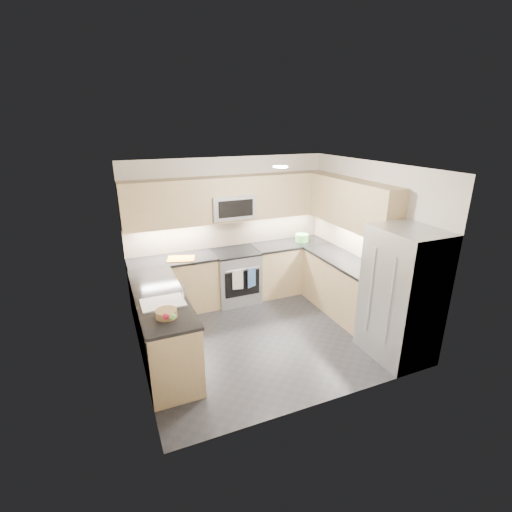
% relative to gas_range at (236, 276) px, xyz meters
% --- Properties ---
extents(floor, '(3.60, 3.20, 0.00)m').
position_rel_gas_range_xyz_m(floor, '(0.00, -1.28, -0.46)').
color(floor, '#25262B').
rests_on(floor, ground).
extents(ceiling, '(3.60, 3.20, 0.02)m').
position_rel_gas_range_xyz_m(ceiling, '(0.00, -1.28, 2.04)').
color(ceiling, beige).
rests_on(ceiling, wall_back).
extents(wall_back, '(3.60, 0.02, 2.50)m').
position_rel_gas_range_xyz_m(wall_back, '(0.00, 0.32, 0.79)').
color(wall_back, beige).
rests_on(wall_back, floor).
extents(wall_front, '(3.60, 0.02, 2.50)m').
position_rel_gas_range_xyz_m(wall_front, '(0.00, -2.88, 0.79)').
color(wall_front, beige).
rests_on(wall_front, floor).
extents(wall_left, '(0.02, 3.20, 2.50)m').
position_rel_gas_range_xyz_m(wall_left, '(-1.80, -1.28, 0.79)').
color(wall_left, beige).
rests_on(wall_left, floor).
extents(wall_right, '(0.02, 3.20, 2.50)m').
position_rel_gas_range_xyz_m(wall_right, '(1.80, -1.28, 0.79)').
color(wall_right, beige).
rests_on(wall_right, floor).
extents(base_cab_back_left, '(1.42, 0.60, 0.90)m').
position_rel_gas_range_xyz_m(base_cab_back_left, '(-1.09, 0.02, -0.01)').
color(base_cab_back_left, tan).
rests_on(base_cab_back_left, floor).
extents(base_cab_back_right, '(1.42, 0.60, 0.90)m').
position_rel_gas_range_xyz_m(base_cab_back_right, '(1.09, 0.02, -0.01)').
color(base_cab_back_right, tan).
rests_on(base_cab_back_right, floor).
extents(base_cab_right, '(0.60, 1.70, 0.90)m').
position_rel_gas_range_xyz_m(base_cab_right, '(1.50, -1.12, -0.01)').
color(base_cab_right, tan).
rests_on(base_cab_right, floor).
extents(base_cab_peninsula, '(0.60, 2.00, 0.90)m').
position_rel_gas_range_xyz_m(base_cab_peninsula, '(-1.50, -1.28, -0.01)').
color(base_cab_peninsula, tan).
rests_on(base_cab_peninsula, floor).
extents(countertop_back_left, '(1.42, 0.63, 0.04)m').
position_rel_gas_range_xyz_m(countertop_back_left, '(-1.09, 0.02, 0.47)').
color(countertop_back_left, black).
rests_on(countertop_back_left, base_cab_back_left).
extents(countertop_back_right, '(1.42, 0.63, 0.04)m').
position_rel_gas_range_xyz_m(countertop_back_right, '(1.09, 0.02, 0.47)').
color(countertop_back_right, black).
rests_on(countertop_back_right, base_cab_back_right).
extents(countertop_right, '(0.63, 1.70, 0.04)m').
position_rel_gas_range_xyz_m(countertop_right, '(1.50, -1.12, 0.47)').
color(countertop_right, black).
rests_on(countertop_right, base_cab_right).
extents(countertop_peninsula, '(0.63, 2.00, 0.04)m').
position_rel_gas_range_xyz_m(countertop_peninsula, '(-1.50, -1.28, 0.47)').
color(countertop_peninsula, black).
rests_on(countertop_peninsula, base_cab_peninsula).
extents(upper_cab_back, '(3.60, 0.35, 0.75)m').
position_rel_gas_range_xyz_m(upper_cab_back, '(0.00, 0.15, 1.37)').
color(upper_cab_back, tan).
rests_on(upper_cab_back, wall_back).
extents(upper_cab_right, '(0.35, 1.95, 0.75)m').
position_rel_gas_range_xyz_m(upper_cab_right, '(1.62, -1.00, 1.37)').
color(upper_cab_right, tan).
rests_on(upper_cab_right, wall_right).
extents(backsplash_back, '(3.60, 0.01, 0.51)m').
position_rel_gas_range_xyz_m(backsplash_back, '(0.00, 0.32, 0.74)').
color(backsplash_back, '#C8AE90').
rests_on(backsplash_back, wall_back).
extents(backsplash_right, '(0.01, 2.30, 0.51)m').
position_rel_gas_range_xyz_m(backsplash_right, '(1.80, -0.82, 0.74)').
color(backsplash_right, '#C8AE90').
rests_on(backsplash_right, wall_right).
extents(gas_range, '(0.76, 0.65, 0.91)m').
position_rel_gas_range_xyz_m(gas_range, '(0.00, 0.00, 0.00)').
color(gas_range, '#9B9EA2').
rests_on(gas_range, floor).
extents(range_cooktop, '(0.76, 0.65, 0.03)m').
position_rel_gas_range_xyz_m(range_cooktop, '(0.00, 0.00, 0.46)').
color(range_cooktop, black).
rests_on(range_cooktop, gas_range).
extents(oven_door_glass, '(0.62, 0.02, 0.45)m').
position_rel_gas_range_xyz_m(oven_door_glass, '(0.00, -0.33, -0.01)').
color(oven_door_glass, black).
rests_on(oven_door_glass, gas_range).
extents(oven_handle, '(0.60, 0.02, 0.02)m').
position_rel_gas_range_xyz_m(oven_handle, '(0.00, -0.35, 0.26)').
color(oven_handle, '#B2B5BA').
rests_on(oven_handle, gas_range).
extents(microwave, '(0.76, 0.40, 0.40)m').
position_rel_gas_range_xyz_m(microwave, '(0.00, 0.12, 1.24)').
color(microwave, '#A0A2A8').
rests_on(microwave, upper_cab_back).
extents(microwave_door, '(0.60, 0.01, 0.28)m').
position_rel_gas_range_xyz_m(microwave_door, '(0.00, -0.08, 1.24)').
color(microwave_door, black).
rests_on(microwave_door, microwave).
extents(refrigerator, '(0.70, 0.90, 1.80)m').
position_rel_gas_range_xyz_m(refrigerator, '(1.45, -2.43, 0.45)').
color(refrigerator, '#9DA1A5').
rests_on(refrigerator, floor).
extents(fridge_handle_left, '(0.02, 0.02, 1.20)m').
position_rel_gas_range_xyz_m(fridge_handle_left, '(1.08, -2.61, 0.49)').
color(fridge_handle_left, '#B2B5BA').
rests_on(fridge_handle_left, refrigerator).
extents(fridge_handle_right, '(0.02, 0.02, 1.20)m').
position_rel_gas_range_xyz_m(fridge_handle_right, '(1.08, -2.25, 0.49)').
color(fridge_handle_right, '#B2B5BA').
rests_on(fridge_handle_right, refrigerator).
extents(sink_basin, '(0.52, 0.38, 0.16)m').
position_rel_gas_range_xyz_m(sink_basin, '(-1.50, -1.53, 0.42)').
color(sink_basin, white).
rests_on(sink_basin, base_cab_peninsula).
extents(faucet, '(0.03, 0.03, 0.28)m').
position_rel_gas_range_xyz_m(faucet, '(-1.24, -1.53, 0.62)').
color(faucet, silver).
rests_on(faucet, countertop_peninsula).
extents(utensil_bowl, '(0.27, 0.27, 0.14)m').
position_rel_gas_range_xyz_m(utensil_bowl, '(1.33, 0.02, 0.56)').
color(utensil_bowl, '#5EBE51').
rests_on(utensil_bowl, countertop_back_right).
extents(cutting_board, '(0.50, 0.42, 0.01)m').
position_rel_gas_range_xyz_m(cutting_board, '(-0.96, -0.05, 0.49)').
color(cutting_board, orange).
rests_on(cutting_board, countertop_back_left).
extents(fruit_basket, '(0.28, 0.28, 0.09)m').
position_rel_gas_range_xyz_m(fruit_basket, '(-1.52, -1.89, 0.53)').
color(fruit_basket, olive).
rests_on(fruit_basket, countertop_peninsula).
extents(fruit_apple, '(0.07, 0.07, 0.07)m').
position_rel_gas_range_xyz_m(fruit_apple, '(-1.55, -2.08, 0.60)').
color(fruit_apple, '#A2122B').
rests_on(fruit_apple, fruit_basket).
extents(fruit_pear, '(0.07, 0.07, 0.07)m').
position_rel_gas_range_xyz_m(fruit_pear, '(-1.49, -2.11, 0.60)').
color(fruit_pear, '#78C052').
rests_on(fruit_pear, fruit_basket).
extents(dish_towel_check, '(0.18, 0.05, 0.34)m').
position_rel_gas_range_xyz_m(dish_towel_check, '(-0.10, -0.37, 0.10)').
color(dish_towel_check, white).
rests_on(dish_towel_check, oven_handle).
extents(dish_towel_blue, '(0.17, 0.08, 0.34)m').
position_rel_gas_range_xyz_m(dish_towel_blue, '(0.15, -0.37, 0.10)').
color(dish_towel_blue, '#2F5082').
rests_on(dish_towel_blue, oven_handle).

